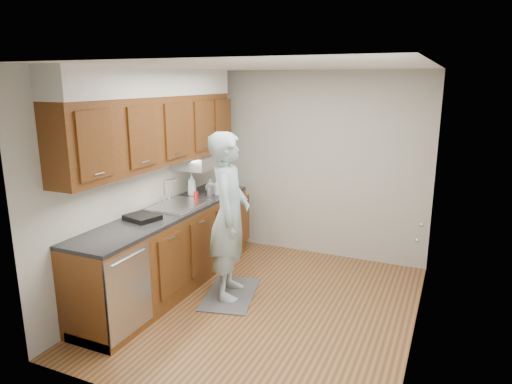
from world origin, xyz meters
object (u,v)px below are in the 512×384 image
at_px(soap_bottle_a, 192,184).
at_px(soap_bottle_c, 210,185).
at_px(dish_rack, 142,217).
at_px(soap_bottle_b, 217,186).
at_px(soda_can, 196,196).
at_px(steel_can, 210,191).
at_px(person, 229,205).

distance_m(soap_bottle_a, soap_bottle_c, 0.30).
bearing_deg(soap_bottle_a, soap_bottle_c, 67.70).
relative_size(soap_bottle_c, dish_rack, 0.53).
relative_size(soap_bottle_b, soda_can, 1.90).
distance_m(soap_bottle_b, soap_bottle_c, 0.17).
bearing_deg(soap_bottle_b, dish_rack, -98.55).
distance_m(soap_bottle_a, dish_rack, 1.11).
bearing_deg(steel_can, soap_bottle_b, 66.23).
bearing_deg(soda_can, dish_rack, -96.46).
distance_m(soap_bottle_b, soda_can, 0.39).
height_order(soap_bottle_b, soap_bottle_c, soap_bottle_b).
xyz_separation_m(soda_can, steel_can, (0.04, 0.26, 0.01)).
bearing_deg(person, soap_bottle_b, 18.25).
relative_size(soda_can, steel_can, 0.87).
relative_size(soap_bottle_c, soda_can, 1.58).
height_order(soda_can, steel_can, steel_can).
distance_m(soda_can, steel_can, 0.26).
relative_size(steel_can, dish_rack, 0.39).
bearing_deg(steel_can, soap_bottle_a, -160.02).
xyz_separation_m(soap_bottle_c, soda_can, (0.06, -0.46, -0.03)).
relative_size(soap_bottle_a, steel_can, 2.25).
height_order(person, soap_bottle_a, person).
xyz_separation_m(person, dish_rack, (-0.77, -0.51, -0.09)).
height_order(soap_bottle_a, soda_can, soap_bottle_a).
xyz_separation_m(person, soap_bottle_b, (-0.58, 0.78, -0.01)).
distance_m(soap_bottle_b, steel_can, 0.13).
relative_size(person, steel_can, 16.17).
xyz_separation_m(steel_can, dish_rack, (-0.14, -1.18, -0.04)).
height_order(person, steel_can, person).
xyz_separation_m(soap_bottle_a, soda_can, (0.17, -0.19, -0.09)).
bearing_deg(person, dish_rack, 105.37).
bearing_deg(soap_bottle_b, soda_can, -103.53).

